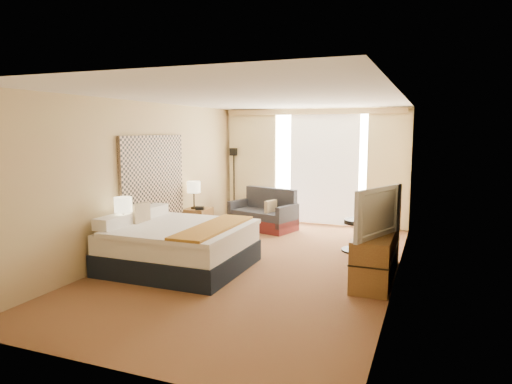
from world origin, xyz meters
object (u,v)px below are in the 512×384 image
(nightstand_left, at_px, (119,252))
(loveseat, at_px, (264,216))
(media_dresser, at_px, (376,254))
(bed, at_px, (179,245))
(lamp_left, at_px, (123,205))
(floor_lamp, at_px, (234,169))
(television, at_px, (371,211))
(nightstand_right, at_px, (198,222))
(lamp_right, at_px, (194,188))
(desk_chair, at_px, (361,224))

(nightstand_left, relative_size, loveseat, 0.36)
(media_dresser, bearing_deg, bed, -167.33)
(media_dresser, height_order, lamp_left, lamp_left)
(bed, bearing_deg, nightstand_left, -153.70)
(floor_lamp, height_order, television, floor_lamp)
(nightstand_right, height_order, lamp_right, lamp_right)
(media_dresser, xyz_separation_m, bed, (-2.89, -0.65, 0.01))
(nightstand_left, distance_m, bed, 0.91)
(bed, relative_size, lamp_right, 3.60)
(floor_lamp, bearing_deg, nightstand_left, -89.60)
(lamp_left, relative_size, television, 0.48)
(loveseat, bearing_deg, television, -31.24)
(nightstand_left, distance_m, floor_lamp, 4.45)
(desk_chair, bearing_deg, television, -58.26)
(nightstand_right, relative_size, bed, 0.27)
(media_dresser, bearing_deg, television, -97.24)
(floor_lamp, height_order, lamp_right, floor_lamp)
(nightstand_left, relative_size, television, 0.47)
(bed, relative_size, floor_lamp, 1.18)
(nightstand_left, bearing_deg, lamp_right, 91.12)
(loveseat, distance_m, lamp_right, 1.70)
(lamp_left, height_order, lamp_right, lamp_left)
(media_dresser, bearing_deg, lamp_left, -165.09)
(loveseat, height_order, floor_lamp, floor_lamp)
(desk_chair, bearing_deg, nightstand_left, -124.51)
(lamp_right, bearing_deg, nightstand_right, 55.92)
(nightstand_left, xyz_separation_m, television, (3.65, 0.66, 0.76))
(lamp_right, bearing_deg, television, -25.62)
(loveseat, distance_m, floor_lamp, 1.63)
(nightstand_left, distance_m, desk_chair, 4.06)
(nightstand_left, bearing_deg, desk_chair, 36.14)
(nightstand_right, xyz_separation_m, bed, (0.81, -2.10, 0.08))
(floor_lamp, bearing_deg, lamp_left, -88.97)
(bed, distance_m, desk_chair, 3.17)
(loveseat, height_order, lamp_right, lamp_right)
(lamp_left, bearing_deg, desk_chair, 35.64)
(nightstand_right, bearing_deg, lamp_left, -88.90)
(media_dresser, xyz_separation_m, desk_chair, (-0.43, 1.34, 0.15))
(loveseat, height_order, lamp_left, lamp_left)
(nightstand_left, height_order, nightstand_right, same)
(loveseat, distance_m, television, 3.96)
(nightstand_left, xyz_separation_m, lamp_right, (-0.05, 2.43, 0.71))
(media_dresser, bearing_deg, floor_lamp, 138.50)
(television, bearing_deg, nightstand_left, 122.06)
(media_dresser, distance_m, television, 0.79)
(media_dresser, relative_size, lamp_left, 3.20)
(loveseat, height_order, desk_chair, desk_chair)
(loveseat, relative_size, lamp_left, 2.74)
(bed, xyz_separation_m, lamp_right, (-0.86, 2.03, 0.62))
(nightstand_left, bearing_deg, loveseat, 73.60)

